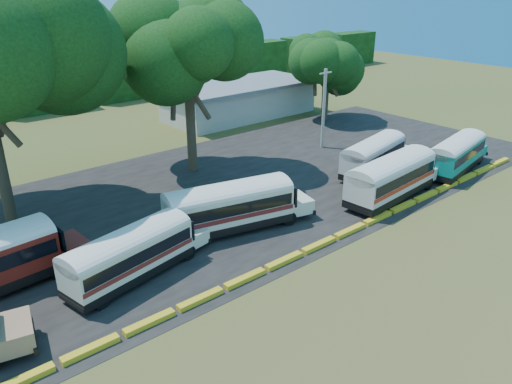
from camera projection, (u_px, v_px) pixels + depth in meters
ground at (313, 261)px, 29.98m from camera, size 160.00×160.00×0.00m
asphalt_strip at (212, 196)px, 39.02m from camera, size 64.00×24.00×0.02m
curb at (302, 253)px, 30.63m from camera, size 53.70×0.45×0.30m
terminal_building at (240, 100)px, 60.94m from camera, size 19.00×9.00×4.00m
treeline_backdrop at (38, 88)px, 62.60m from camera, size 130.00×4.00×6.00m
bus_cream_west at (131, 252)px, 27.66m from camera, size 9.51×4.11×3.04m
bus_cream_east at (232, 204)px, 32.97m from camera, size 10.64×4.85×3.40m
bus_white_red at (393, 175)px, 37.70m from camera, size 10.66×3.45×3.44m
bus_white_blue at (374, 154)px, 42.97m from camera, size 9.70×4.15×3.10m
bus_teal at (457, 152)px, 43.18m from camera, size 9.76×3.94×3.12m
tree_center at (187, 46)px, 40.09m from camera, size 9.22×9.22×14.15m
tree_east at (327, 61)px, 57.56m from camera, size 6.96×6.96×9.48m
utility_pole at (324, 108)px, 48.61m from camera, size 1.60×0.30×7.80m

